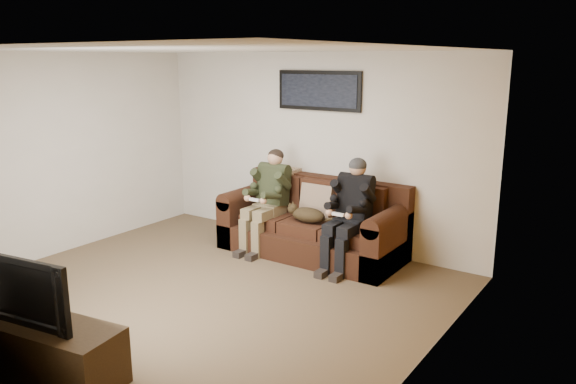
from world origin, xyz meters
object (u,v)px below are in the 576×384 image
Objects in this scene: framed_poster at (319,91)px; tv_stand at (38,347)px; television at (31,288)px; sofa at (315,226)px; cat at (307,214)px; person_left at (268,194)px; person_right at (350,207)px.

tv_stand is (-0.10, -4.17, -1.86)m from framed_poster.
tv_stand is at bearing 0.00° from television.
sofa is 3.63× the size of cat.
person_left is at bearing -161.96° from sofa.
framed_poster reaches higher than tv_stand.
person_right reaches higher than television.
framed_poster reaches higher than cat.
person_right is at bearing 66.82° from tv_stand.
television is (0.00, 0.00, 0.52)m from tv_stand.
sofa is 1.59× the size of tv_stand.
framed_poster is at bearing 79.81° from tv_stand.
cat is 0.44× the size of tv_stand.
person_left is at bearing -179.98° from person_right.
person_left is (-0.62, -0.20, 0.39)m from sofa.
sofa is 1.78× the size of person_right.
framed_poster reaches higher than person_right.
television is (-0.30, -3.79, 0.38)m from sofa.
person_right is 1.07× the size of framed_poster.
tv_stand is (-0.30, -3.79, -0.13)m from sofa.
sofa is 0.31m from cat.
tv_stand is at bearing -95.16° from cat.
sofa is 1.79× the size of person_left.
person_left is at bearing 86.24° from tv_stand.
sofa is 1.91× the size of framed_poster.
person_left is 1.07× the size of framed_poster.
television is at bearing 0.00° from tv_stand.
cat is 1.65m from framed_poster.
tv_stand is at bearing -104.42° from person_right.
person_left is 2.03× the size of cat.
person_right is at bearing 0.02° from person_left.
television is (-0.92, -3.58, -0.01)m from person_right.
sofa is 3.80m from tv_stand.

